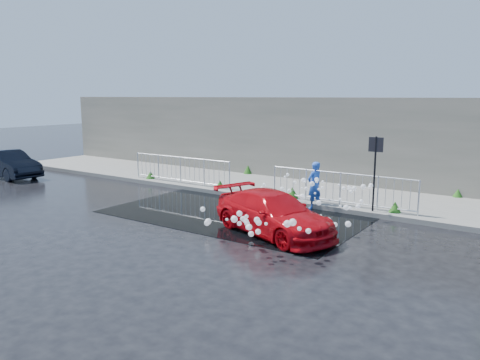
{
  "coord_description": "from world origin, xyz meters",
  "views": [
    {
      "loc": [
        8.83,
        -10.98,
        3.73
      ],
      "look_at": [
        0.31,
        1.43,
        1.0
      ],
      "focal_mm": 35.0,
      "sensor_mm": 36.0,
      "label": 1
    }
  ],
  "objects_px": {
    "sign_post": "(375,162)",
    "dark_car": "(9,164)",
    "person": "(314,185)",
    "red_car": "(273,213)"
  },
  "relations": [
    {
      "from": "sign_post",
      "to": "person",
      "type": "distance_m",
      "value": 2.18
    },
    {
      "from": "sign_post",
      "to": "red_car",
      "type": "height_order",
      "value": "sign_post"
    },
    {
      "from": "dark_car",
      "to": "person",
      "type": "relative_size",
      "value": 2.4
    },
    {
      "from": "dark_car",
      "to": "person",
      "type": "bearing_deg",
      "value": -76.51
    },
    {
      "from": "sign_post",
      "to": "red_car",
      "type": "relative_size",
      "value": 0.63
    },
    {
      "from": "person",
      "to": "dark_car",
      "type": "bearing_deg",
      "value": -61.93
    },
    {
      "from": "red_car",
      "to": "person",
      "type": "bearing_deg",
      "value": 26.25
    },
    {
      "from": "sign_post",
      "to": "dark_car",
      "type": "bearing_deg",
      "value": -170.85
    },
    {
      "from": "sign_post",
      "to": "dark_car",
      "type": "xyz_separation_m",
      "value": [
        -16.14,
        -2.6,
        -1.1
      ]
    },
    {
      "from": "red_car",
      "to": "dark_car",
      "type": "height_order",
      "value": "dark_car"
    }
  ]
}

